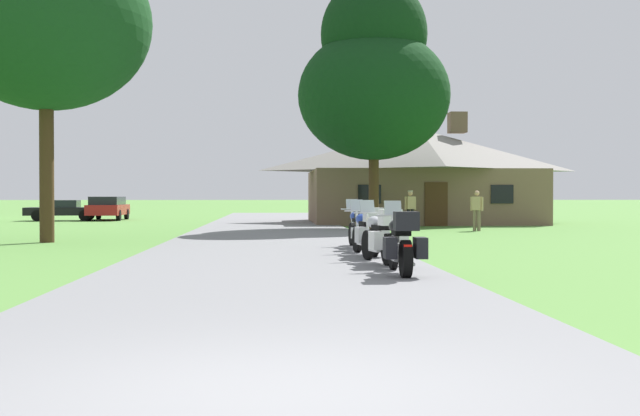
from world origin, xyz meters
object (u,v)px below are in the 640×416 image
Objects in this scene: motorcycle_black_nearest_to_camera at (401,244)px; motorcycle_silver_second_in_row at (382,237)px; motorcycle_blue_farthest_in_row at (358,227)px; motorcycle_blue_third_in_row at (367,232)px; parked_black_sedan_far_left at (63,210)px; tree_by_lodge_front at (374,77)px; bystander_tan_shirt_beside_signpost at (477,208)px; parked_red_suv_far_left at (108,207)px; bystander_tan_shirt_near_lodge at (410,207)px.

motorcycle_black_nearest_to_camera is 2.25m from motorcycle_silver_second_in_row.
motorcycle_blue_third_in_row is at bearing -96.98° from motorcycle_blue_farthest_in_row.
motorcycle_silver_second_in_row is 33.26m from parked_black_sedan_far_left.
tree_by_lodge_front is 21.51m from parked_black_sedan_far_left.
tree_by_lodge_front is at bearing 75.71° from motorcycle_blue_farthest_in_row.
bystander_tan_shirt_beside_signpost is (6.19, 13.47, 0.32)m from motorcycle_blue_third_in_row.
motorcycle_black_nearest_to_camera is 7.09m from motorcycle_blue_farthest_in_row.
parked_red_suv_far_left is at bearing 104.86° from motorcycle_blue_third_in_row.
parked_red_suv_far_left is 2.56m from parked_black_sedan_far_left.
tree_by_lodge_front is 2.34× the size of parked_red_suv_far_left.
bystander_tan_shirt_near_lodge reaches higher than bystander_tan_shirt_beside_signpost.
motorcycle_blue_third_in_row is at bearing 91.27° from motorcycle_black_nearest_to_camera.
motorcycle_blue_third_in_row reaches higher than parked_black_sedan_far_left.
bystander_tan_shirt_near_lodge is (3.85, 20.57, 0.34)m from motorcycle_black_nearest_to_camera.
parked_red_suv_far_left is 1.07× the size of parked_black_sedan_far_left.
motorcycle_blue_third_in_row is at bearing -68.94° from parked_red_suv_far_left.
tree_by_lodge_front is (2.17, 15.42, 5.97)m from motorcycle_blue_third_in_row.
motorcycle_blue_third_in_row is at bearing 80.84° from motorcycle_silver_second_in_row.
motorcycle_black_nearest_to_camera is at bearing -95.27° from motorcycle_blue_farthest_in_row.
motorcycle_silver_second_in_row is at bearing -96.84° from motorcycle_blue_third_in_row.
bystander_tan_shirt_beside_signpost reaches higher than motorcycle_blue_farthest_in_row.
motorcycle_blue_third_in_row is 1.25× the size of bystander_tan_shirt_beside_signpost.
bystander_tan_shirt_near_lodge is at bearing 69.17° from motorcycle_blue_farthest_in_row.
bystander_tan_shirt_near_lodge is (3.91, 16.18, 0.34)m from motorcycle_blue_third_in_row.
parked_red_suv_far_left is at bearing 101.18° from motorcycle_silver_second_in_row.
motorcycle_silver_second_in_row is 1.00× the size of motorcycle_blue_third_in_row.
motorcycle_blue_farthest_in_row is at bearing -66.71° from parked_red_suv_far_left.
motorcycle_black_nearest_to_camera is at bearing -76.37° from bystander_tan_shirt_beside_signpost.
parked_red_suv_far_left reaches higher than motorcycle_black_nearest_to_camera.
parked_black_sedan_far_left is (-16.53, 12.42, -5.93)m from tree_by_lodge_front.
tree_by_lodge_front is at bearing -173.22° from bystander_tan_shirt_beside_signpost.
motorcycle_blue_farthest_in_row is at bearing -86.94° from bystander_tan_shirt_beside_signpost.
tree_by_lodge_front is (-1.74, -0.76, 5.63)m from bystander_tan_shirt_near_lodge.
parked_black_sedan_far_left is (-2.36, -0.97, -0.13)m from parked_red_suv_far_left.
motorcycle_blue_farthest_in_row is at bearing -154.93° from parked_black_sedan_far_left.
parked_black_sedan_far_left is at bearing 109.54° from motorcycle_blue_third_in_row.
bystander_tan_shirt_beside_signpost is (2.28, -2.70, -0.02)m from bystander_tan_shirt_near_lodge.
tree_by_lodge_front is 2.51× the size of parked_black_sedan_far_left.
bystander_tan_shirt_beside_signpost reaches higher than motorcycle_blue_third_in_row.
motorcycle_blue_third_in_row is (-0.03, 2.15, 0.00)m from motorcycle_silver_second_in_row.
motorcycle_black_nearest_to_camera is at bearing -116.21° from bystander_tan_shirt_near_lodge.
parked_red_suv_far_left is at bearing 172.43° from bystander_tan_shirt_beside_signpost.
motorcycle_blue_third_in_row is 0.45× the size of parked_red_suv_far_left.
motorcycle_black_nearest_to_camera is 35.31m from parked_black_sedan_far_left.
motorcycle_black_nearest_to_camera is 1.24× the size of bystander_tan_shirt_near_lodge.
parked_red_suv_far_left is (-12.05, 33.20, 0.17)m from motorcycle_black_nearest_to_camera.
motorcycle_silver_second_in_row is 1.23× the size of bystander_tan_shirt_near_lodge.
motorcycle_blue_third_in_row is at bearing -119.20° from bystander_tan_shirt_near_lodge.
motorcycle_silver_second_in_row is (-0.03, 2.25, 0.00)m from motorcycle_black_nearest_to_camera.
motorcycle_black_nearest_to_camera is 1.00× the size of motorcycle_blue_third_in_row.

